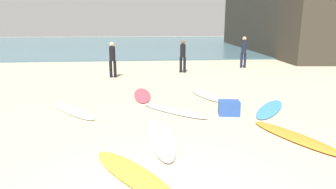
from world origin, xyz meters
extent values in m
cube|color=slate|center=(0.00, 36.81, 0.04)|extent=(120.00, 40.00, 0.08)
ellipsoid|color=silver|center=(-2.24, 4.85, 0.03)|extent=(1.83, 2.21, 0.06)
ellipsoid|color=#4398E2|center=(3.53, 4.45, 0.03)|extent=(1.81, 2.19, 0.06)
ellipsoid|color=yellow|center=(-0.45, 0.92, 0.04)|extent=(1.68, 2.12, 0.08)
ellipsoid|color=#DF4A5E|center=(-0.22, 6.57, 0.03)|extent=(0.62, 2.25, 0.06)
ellipsoid|color=white|center=(2.02, 6.35, 0.04)|extent=(1.06, 2.11, 0.08)
ellipsoid|color=orange|center=(3.10, 2.22, 0.04)|extent=(1.36, 2.41, 0.08)
ellipsoid|color=silver|center=(0.66, 4.54, 0.04)|extent=(1.95, 2.00, 0.07)
ellipsoid|color=silver|center=(0.14, 2.48, 0.04)|extent=(0.61, 2.53, 0.09)
cylinder|color=black|center=(-1.45, 10.48, 0.40)|extent=(0.14, 0.14, 0.80)
cylinder|color=black|center=(-1.65, 10.49, 0.40)|extent=(0.14, 0.14, 0.80)
cylinder|color=black|center=(-1.55, 10.49, 1.13)|extent=(0.30, 0.30, 0.67)
sphere|color=beige|center=(-1.55, 10.49, 1.57)|extent=(0.22, 0.22, 0.22)
cylinder|color=black|center=(1.88, 11.67, 0.40)|extent=(0.14, 0.14, 0.80)
cylinder|color=black|center=(2.07, 11.60, 0.40)|extent=(0.14, 0.14, 0.80)
cylinder|color=black|center=(1.98, 11.64, 1.13)|extent=(0.36, 0.36, 0.67)
sphere|color=brown|center=(1.98, 11.64, 1.57)|extent=(0.22, 0.22, 0.22)
cylinder|color=#191E33|center=(5.65, 13.03, 0.43)|extent=(0.14, 0.14, 0.85)
cylinder|color=#191E33|center=(5.84, 12.98, 0.43)|extent=(0.14, 0.14, 0.85)
cylinder|color=#191E33|center=(5.74, 13.00, 1.21)|extent=(0.34, 0.34, 0.71)
sphere|color=tan|center=(5.74, 13.00, 1.68)|extent=(0.23, 0.23, 0.23)
cube|color=#2D56B2|center=(2.16, 4.09, 0.20)|extent=(0.63, 0.51, 0.40)
camera|label=1|loc=(-0.30, -3.57, 2.46)|focal=31.40mm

